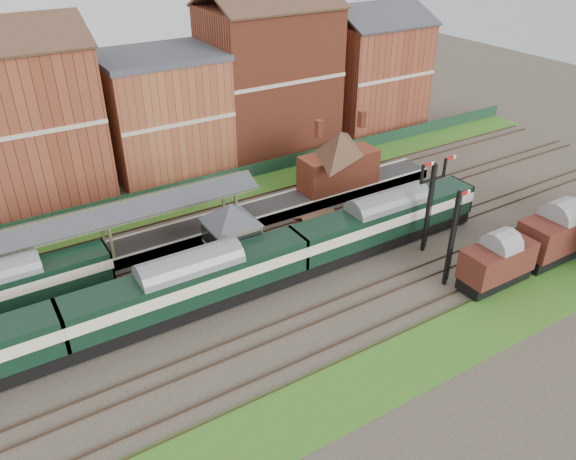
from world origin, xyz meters
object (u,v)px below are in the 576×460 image
dmu_train (192,284)px  goods_van_a (497,262)px  signal_box (232,236)px  semaphore_bracket (430,201)px

dmu_train → goods_van_a: 22.82m
dmu_train → goods_van_a: bearing=-23.2°
signal_box → goods_van_a: 20.31m
dmu_train → goods_van_a: size_ratio=8.93×
semaphore_bracket → goods_van_a: size_ratio=1.37×
dmu_train → goods_van_a: dmu_train is taller
semaphore_bracket → goods_van_a: (1.12, -6.50, -2.58)m
semaphore_bracket → dmu_train: semaphore_bracket is taller
semaphore_bracket → dmu_train: bearing=172.8°
signal_box → goods_van_a: bearing=-37.2°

